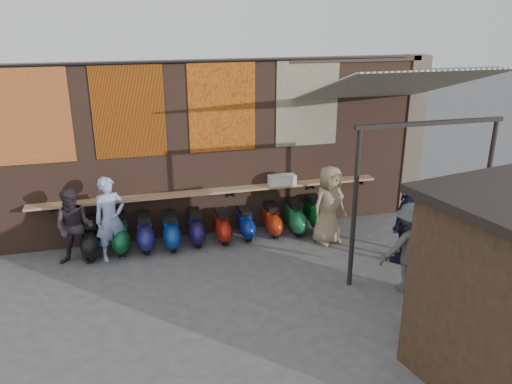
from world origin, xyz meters
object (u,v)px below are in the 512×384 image
at_px(shelf_box, 282,180).
at_px(scooter_stool_1, 120,235).
at_px(scooter_stool_3, 171,231).
at_px(scooter_stool_8, 295,217).
at_px(scooter_stool_0, 91,238).
at_px(scooter_stool_2, 145,233).
at_px(diner_right, 74,227).
at_px(scooter_stool_5, 222,226).
at_px(scooter_stool_6, 246,224).
at_px(diner_left, 110,219).
at_px(scooter_stool_7, 272,220).
at_px(shopper_grey, 410,248).
at_px(scooter_stool_9, 315,214).
at_px(shopper_navy, 406,223).
at_px(shopper_tan, 329,205).
at_px(scooter_stool_4, 196,227).

height_order(shelf_box, scooter_stool_1, shelf_box).
distance_m(scooter_stool_3, scooter_stool_8, 2.92).
distance_m(scooter_stool_0, scooter_stool_2, 1.14).
bearing_deg(diner_right, scooter_stool_1, 36.32).
bearing_deg(scooter_stool_8, scooter_stool_5, -179.96).
xyz_separation_m(shelf_box, scooter_stool_1, (-3.78, -0.26, -0.84)).
bearing_deg(scooter_stool_1, shelf_box, 4.00).
xyz_separation_m(scooter_stool_6, diner_left, (-2.97, -0.26, 0.55)).
bearing_deg(shelf_box, diner_left, -172.08).
xyz_separation_m(scooter_stool_6, scooter_stool_7, (0.65, 0.02, 0.02)).
distance_m(scooter_stool_1, scooter_stool_8, 4.01).
relative_size(scooter_stool_0, scooter_stool_2, 1.04).
height_order(shelf_box, scooter_stool_0, shelf_box).
bearing_deg(scooter_stool_0, shopper_grey, -27.64).
bearing_deg(scooter_stool_7, diner_left, -175.66).
height_order(scooter_stool_5, scooter_stool_9, scooter_stool_9).
relative_size(scooter_stool_1, scooter_stool_5, 1.12).
distance_m(scooter_stool_7, shopper_navy, 3.07).
distance_m(scooter_stool_5, scooter_stool_9, 2.29).
bearing_deg(scooter_stool_0, scooter_stool_5, -0.29).
bearing_deg(shopper_tan, shopper_navy, -68.30).
bearing_deg(scooter_stool_8, scooter_stool_4, 178.53).
bearing_deg(diner_left, scooter_stool_7, -15.76).
xyz_separation_m(scooter_stool_9, diner_right, (-5.42, -0.34, 0.42)).
relative_size(scooter_stool_0, scooter_stool_1, 1.02).
relative_size(scooter_stool_1, scooter_stool_3, 1.04).
bearing_deg(diner_right, scooter_stool_8, 18.01).
distance_m(shelf_box, scooter_stool_6, 1.35).
relative_size(scooter_stool_3, scooter_stool_9, 0.96).
bearing_deg(diner_right, scooter_stool_7, 19.02).
bearing_deg(shopper_grey, scooter_stool_5, -43.66).
distance_m(shelf_box, shopper_tan, 1.31).
height_order(diner_left, shopper_tan, same).
height_order(scooter_stool_1, diner_right, diner_right).
xyz_separation_m(scooter_stool_8, shopper_navy, (1.70, -1.97, 0.49)).
bearing_deg(scooter_stool_1, diner_left, -119.19).
relative_size(scooter_stool_0, scooter_stool_6, 1.18).
relative_size(scooter_stool_2, scooter_stool_7, 1.07).
xyz_separation_m(scooter_stool_0, diner_right, (-0.26, -0.31, 0.41)).
distance_m(shelf_box, shopper_navy, 3.02).
height_order(scooter_stool_1, scooter_stool_2, scooter_stool_1).
bearing_deg(scooter_stool_0, shelf_box, 3.96).
height_order(scooter_stool_9, diner_right, diner_right).
height_order(scooter_stool_4, shopper_grey, shopper_grey).
height_order(scooter_stool_0, shopper_navy, shopper_navy).
height_order(scooter_stool_3, scooter_stool_5, scooter_stool_3).
relative_size(scooter_stool_1, scooter_stool_4, 1.06).
relative_size(scooter_stool_8, scooter_stool_9, 0.97).
relative_size(scooter_stool_1, scooter_stool_9, 0.99).
distance_m(scooter_stool_8, diner_left, 4.21).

